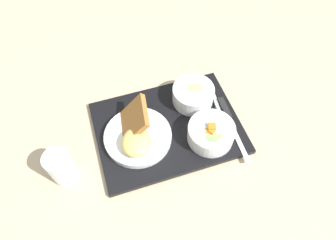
{
  "coord_description": "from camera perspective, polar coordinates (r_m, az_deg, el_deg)",
  "views": [
    {
      "loc": [
        0.1,
        0.41,
        0.69
      ],
      "look_at": [
        0.0,
        0.0,
        0.04
      ],
      "focal_mm": 32.0,
      "sensor_mm": 36.0,
      "label": 1
    }
  ],
  "objects": [
    {
      "name": "glass_water",
      "position": [
        0.75,
        -19.56,
        -8.56
      ],
      "size": [
        0.06,
        0.06,
        0.09
      ],
      "color": "silver",
      "rests_on": "ground_plane"
    },
    {
      "name": "spoon",
      "position": [
        0.81,
        10.49,
        -0.48
      ],
      "size": [
        0.03,
        0.14,
        0.01
      ],
      "rotation": [
        0.0,
        0.0,
        1.54
      ],
      "color": "silver",
      "rests_on": "serving_tray"
    },
    {
      "name": "ground_plane",
      "position": [
        0.81,
        0.0,
        -1.69
      ],
      "size": [
        4.0,
        4.0,
        0.0
      ],
      "primitive_type": "plane",
      "color": "tan"
    },
    {
      "name": "bowl_soup",
      "position": [
        0.83,
        4.82,
        4.98
      ],
      "size": [
        0.12,
        0.12,
        0.05
      ],
      "color": "silver",
      "rests_on": "serving_tray"
    },
    {
      "name": "bowl_salad",
      "position": [
        0.76,
        8.2,
        -2.34
      ],
      "size": [
        0.12,
        0.12,
        0.06
      ],
      "color": "silver",
      "rests_on": "serving_tray"
    },
    {
      "name": "knife",
      "position": [
        0.83,
        11.2,
        0.97
      ],
      "size": [
        0.02,
        0.2,
        0.02
      ],
      "rotation": [
        0.0,
        0.0,
        1.61
      ],
      "color": "silver",
      "rests_on": "serving_tray"
    },
    {
      "name": "serving_tray",
      "position": [
        0.8,
        0.0,
        -1.44
      ],
      "size": [
        0.4,
        0.31,
        0.01
      ],
      "color": "black",
      "rests_on": "ground_plane"
    },
    {
      "name": "plate_main",
      "position": [
        0.76,
        -5.92,
        -2.91
      ],
      "size": [
        0.17,
        0.17,
        0.09
      ],
      "color": "silver",
      "rests_on": "serving_tray"
    }
  ]
}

